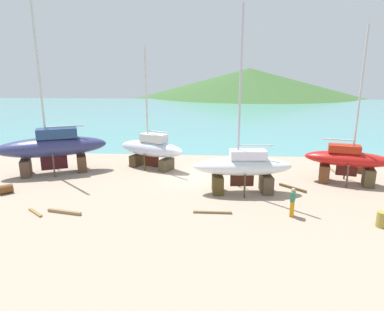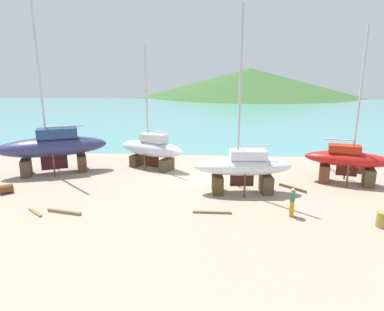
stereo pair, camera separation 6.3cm
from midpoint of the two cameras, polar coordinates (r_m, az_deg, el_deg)
name	(u,v)px [view 2 (the right image)]	position (r m, az deg, el deg)	size (l,w,h in m)	color
ground_plane	(190,190)	(22.93, -0.29, -6.04)	(41.18, 41.18, 0.00)	tan
sea_water	(207,111)	(74.18, 2.76, 7.77)	(158.43, 83.90, 0.01)	teal
headland_hill	(249,96)	(137.91, 10.07, 10.37)	(168.98, 168.98, 22.08)	#375A2C
sailboat_mid_port	(243,167)	(22.17, 9.03, -1.99)	(6.83, 2.50, 12.13)	#4D3A1B
sailboat_far_slipway	(151,149)	(28.02, -7.12, 1.22)	(6.42, 4.22, 10.20)	#48351D
sailboat_small_center	(53,147)	(28.68, -23.23, 1.45)	(8.73, 5.81, 14.24)	brown
sailboat_large_starboard	(347,160)	(26.38, 25.81, -0.74)	(6.31, 3.52, 11.17)	brown
worker	(292,202)	(19.33, 17.38, -7.80)	(0.38, 0.50, 1.69)	orange
barrel_blue_faded	(359,168)	(30.01, 27.40, -2.04)	(0.60, 0.60, 0.79)	#532A15
barrel_by_slipway	(6,189)	(25.54, -29.94, -5.13)	(0.62, 0.62, 0.85)	brown
barrel_rust_mid	(382,220)	(20.09, 30.55, -9.73)	(0.54, 0.54, 0.84)	olive
timber_long_fore	(332,170)	(29.97, 23.56, -2.32)	(1.74, 0.22, 0.11)	olive
timber_plank_far	(212,212)	(19.18, 3.68, -9.99)	(2.26, 0.14, 0.12)	brown
timber_plank_near	(292,188)	(24.09, 17.38, -5.49)	(2.13, 0.17, 0.17)	brown
timber_long_aft	(64,212)	(20.53, -21.53, -9.23)	(2.18, 0.18, 0.18)	olive
timber_short_cross	(35,212)	(21.22, -25.86, -9.03)	(1.56, 0.17, 0.10)	olive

